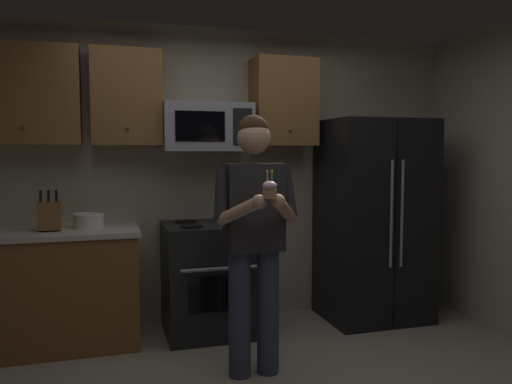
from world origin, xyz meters
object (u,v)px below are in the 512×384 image
object	(u,v)px
cupcake	(270,189)
person	(254,230)
oven_range	(211,278)
knife_block	(49,216)
microwave	(207,127)
bowl_large_white	(89,220)
refrigerator	(374,220)

from	to	relation	value
cupcake	person	bearing A→B (deg)	90.00
oven_range	knife_block	size ratio (longest dim) A/B	2.91
oven_range	person	size ratio (longest dim) A/B	0.53
microwave	bowl_large_white	world-z (taller)	microwave
refrigerator	person	size ratio (longest dim) A/B	1.02
refrigerator	bowl_large_white	distance (m)	2.46
oven_range	bowl_large_white	world-z (taller)	bowl_large_white
microwave	refrigerator	distance (m)	1.72
oven_range	microwave	size ratio (longest dim) A/B	1.26
microwave	bowl_large_white	size ratio (longest dim) A/B	3.06
bowl_large_white	cupcake	bearing A→B (deg)	-50.06
oven_range	microwave	xyz separation A→B (m)	(0.00, 0.12, 1.26)
cupcake	bowl_large_white	bearing A→B (deg)	129.94
oven_range	cupcake	xyz separation A→B (m)	(0.12, -1.23, 0.83)
refrigerator	person	bearing A→B (deg)	-148.03
person	cupcake	world-z (taller)	person
refrigerator	knife_block	world-z (taller)	refrigerator
knife_block	bowl_large_white	distance (m)	0.30
knife_block	person	world-z (taller)	person
microwave	bowl_large_white	distance (m)	1.21
oven_range	refrigerator	world-z (taller)	refrigerator
microwave	knife_block	size ratio (longest dim) A/B	2.31
person	cupcake	xyz separation A→B (m)	(0.00, -0.33, 0.30)
person	refrigerator	bearing A→B (deg)	31.97
microwave	knife_block	bearing A→B (deg)	-173.15
microwave	person	distance (m)	1.26
knife_block	microwave	bearing A→B (deg)	6.85
bowl_large_white	person	size ratio (longest dim) A/B	0.14
oven_range	cupcake	world-z (taller)	cupcake
refrigerator	person	distance (m)	1.63
microwave	cupcake	size ratio (longest dim) A/B	4.26
bowl_large_white	person	distance (m)	1.44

